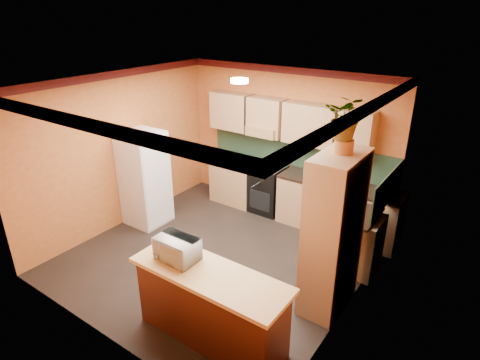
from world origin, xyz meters
name	(u,v)px	position (x,y,z in m)	size (l,w,h in m)	color
room_shell	(228,124)	(0.02, 0.28, 2.09)	(4.24, 4.24, 2.72)	black
base_cabinets_back	(297,198)	(0.45, 1.80, 0.44)	(3.65, 0.60, 0.88)	tan
countertop_back	(299,174)	(0.45, 1.80, 0.90)	(3.65, 0.62, 0.04)	black
stove	(268,189)	(-0.18, 1.80, 0.46)	(0.58, 0.58, 0.91)	black
kettle	(272,164)	(-0.08, 1.75, 1.00)	(0.17, 0.17, 0.18)	red
sink	(340,183)	(1.22, 1.80, 0.94)	(0.48, 0.40, 0.03)	silver
base_cabinets_right	(352,241)	(1.80, 0.93, 0.44)	(0.60, 0.80, 0.88)	tan
countertop_right	(355,214)	(1.80, 0.93, 0.90)	(0.62, 0.80, 0.04)	black
fridge	(145,179)	(-1.75, 0.17, 0.85)	(0.68, 0.66, 1.70)	white
pantry	(333,234)	(1.85, -0.02, 1.05)	(0.48, 0.90, 2.10)	tan
fern_pot	(344,146)	(1.85, 0.03, 2.18)	(0.22, 0.22, 0.16)	#AA5F29
fern	(347,117)	(1.85, 0.03, 2.51)	(0.46, 0.40, 0.51)	tan
breakfast_bar	(211,308)	(0.99, -1.39, 0.44)	(1.80, 0.55, 0.88)	#4E2312
bar_top	(209,275)	(0.99, -1.39, 0.91)	(1.90, 0.65, 0.05)	tan
microwave	(177,249)	(0.51, -1.39, 1.07)	(0.49, 0.33, 0.27)	white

